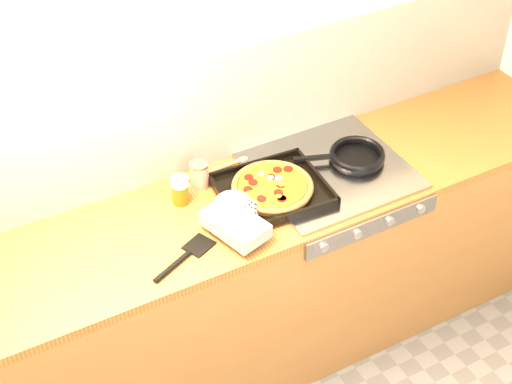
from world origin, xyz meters
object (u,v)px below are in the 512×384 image
pizza_on_tray (261,196)px  juice_glass (180,190)px  tomato_can (199,175)px  frying_pan (356,156)px

pizza_on_tray → juice_glass: (-0.26, 0.16, 0.01)m
pizza_on_tray → tomato_can: (-0.16, 0.22, 0.01)m
tomato_can → juice_glass: bearing=-152.5°
frying_pan → tomato_can: tomato_can is taller
frying_pan → tomato_can: bearing=164.4°
tomato_can → frying_pan: bearing=-15.6°
tomato_can → juice_glass: 0.12m
frying_pan → juice_glass: size_ratio=3.46×
pizza_on_tray → frying_pan: bearing=5.8°
tomato_can → juice_glass: size_ratio=0.95×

